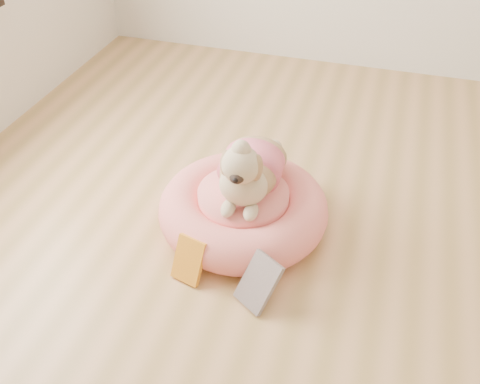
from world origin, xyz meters
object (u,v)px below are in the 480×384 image
(book_yellow, at_px, (189,260))
(book_white, at_px, (259,282))
(dog, at_px, (249,158))
(pet_bed, at_px, (243,209))

(book_yellow, height_order, book_white, book_white)
(book_yellow, bearing_deg, dog, 83.07)
(book_white, bearing_deg, book_yellow, -154.73)
(pet_bed, bearing_deg, dog, 11.36)
(dog, bearing_deg, book_yellow, -113.98)
(pet_bed, relative_size, dog, 1.58)
(pet_bed, relative_size, book_white, 3.52)
(dog, height_order, book_white, dog)
(dog, xyz_separation_m, book_white, (0.16, -0.40, -0.27))
(book_yellow, distance_m, book_white, 0.30)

